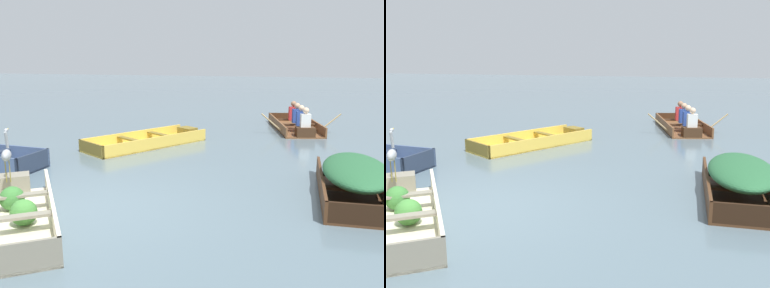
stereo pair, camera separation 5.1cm
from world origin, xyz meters
The scene contains 6 objects.
ground_plane centered at (0.00, 0.00, 0.00)m, with size 80.00×80.00×0.00m, color slate.
dinghy_cream_foreground centered at (-0.74, -0.74, 0.15)m, with size 2.70×3.20×0.41m.
skiff_yellow_near_moored centered at (-0.58, 4.79, 0.10)m, with size 2.77×3.41×0.32m.
skiff_dark_varnish_mid_moored centered at (4.23, 1.62, 0.38)m, with size 1.16×2.81×0.65m.
rowboat_wooden_brown_with_crew centered at (3.21, 7.98, 0.21)m, with size 2.38×3.42×0.88m.
heron_on_dinghy centered at (-1.19, -0.24, 0.88)m, with size 0.28×0.44×0.84m.
Camera 1 is at (3.19, -5.86, 2.42)m, focal length 40.00 mm.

